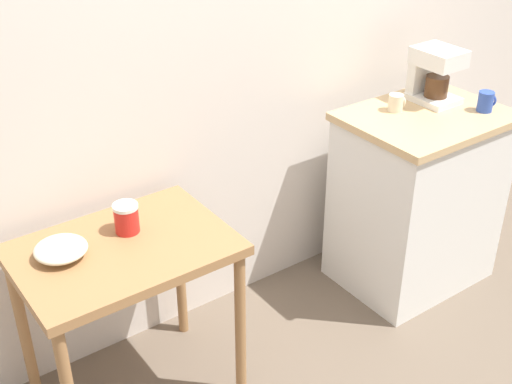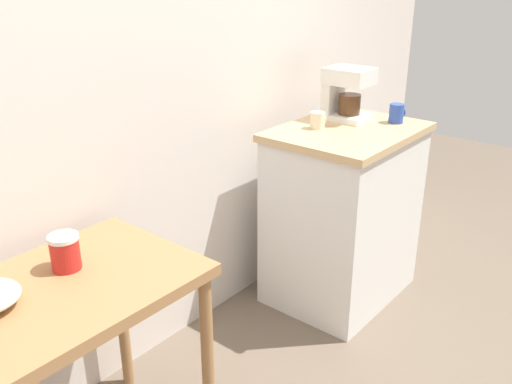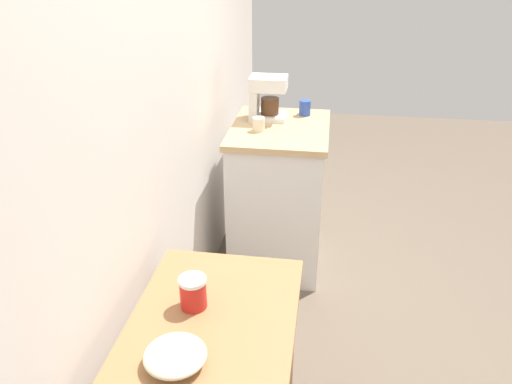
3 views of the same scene
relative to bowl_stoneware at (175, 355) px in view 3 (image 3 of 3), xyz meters
The scene contains 9 objects.
ground_plane 1.23m from the bowl_stoneware, ahead, with size 8.00×8.00×0.00m, color #6B5B4C.
back_wall 1.25m from the bowl_stoneware, 17.37° to the left, with size 4.40×0.10×2.80m, color silver.
wooden_table 0.26m from the bowl_stoneware, 17.14° to the right, with size 0.79×0.56×0.75m.
kitchen_counter 1.77m from the bowl_stoneware, ahead, with size 0.74×0.57×0.91m.
bowl_stoneware is the anchor object (origin of this frame).
canister_enamel 0.27m from the bowl_stoneware, ahead, with size 0.10×0.10×0.12m.
coffee_maker 1.89m from the bowl_stoneware, ahead, with size 0.18×0.22×0.26m.
mug_small_cream 1.65m from the bowl_stoneware, ahead, with size 0.08×0.07×0.08m.
mug_blue 2.00m from the bowl_stoneware, ahead, with size 0.08×0.07×0.09m.
Camera 3 is at (-1.99, -0.27, 1.87)m, focal length 34.89 mm.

